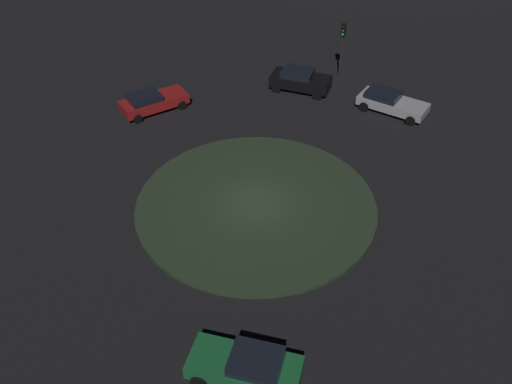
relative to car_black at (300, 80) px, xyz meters
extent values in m
plane|color=black|center=(-0.42, 13.13, -0.79)|extent=(120.65, 120.65, 0.00)
cylinder|color=#2D4228|center=(-0.42, 13.13, -0.69)|extent=(12.85, 12.85, 0.20)
cube|color=black|center=(-0.05, 0.00, -0.10)|extent=(4.25, 2.17, 0.75)
cube|color=black|center=(0.19, -0.01, 0.49)|extent=(2.22, 1.79, 0.43)
cylinder|color=black|center=(-1.60, -0.81, -0.47)|extent=(0.66, 0.27, 0.64)
cylinder|color=black|center=(-1.45, 1.05, -0.47)|extent=(0.66, 0.27, 0.64)
cylinder|color=black|center=(1.36, -1.04, -0.47)|extent=(0.66, 0.27, 0.64)
cylinder|color=black|center=(1.50, 0.81, -0.47)|extent=(0.66, 0.27, 0.64)
cube|color=red|center=(8.77, 5.32, -0.17)|extent=(4.26, 4.47, 0.63)
cube|color=black|center=(9.18, 5.79, 0.35)|extent=(2.50, 2.54, 0.42)
cylinder|color=black|center=(8.36, 3.55, -0.49)|extent=(0.57, 0.60, 0.61)
cylinder|color=black|center=(7.05, 4.72, -0.49)|extent=(0.57, 0.60, 0.61)
cylinder|color=black|center=(10.49, 5.92, -0.49)|extent=(0.57, 0.60, 0.61)
cylinder|color=black|center=(9.18, 7.10, -0.49)|extent=(0.57, 0.60, 0.61)
cube|color=silver|center=(-6.57, 1.33, -0.18)|extent=(4.86, 3.12, 0.57)
cube|color=black|center=(-5.86, 1.11, 0.32)|extent=(2.52, 2.19, 0.43)
cylinder|color=black|center=(-8.39, 0.94, -0.47)|extent=(0.69, 0.41, 0.65)
cylinder|color=black|center=(-7.84, 2.70, -0.47)|extent=(0.69, 0.41, 0.65)
cylinder|color=black|center=(-5.30, -0.04, -0.47)|extent=(0.69, 0.41, 0.65)
cylinder|color=black|center=(-4.74, 1.72, -0.47)|extent=(0.69, 0.41, 0.65)
cube|color=#1E7238|center=(-2.75, 23.22, -0.15)|extent=(4.39, 1.84, 0.62)
cube|color=black|center=(-3.20, 23.22, 0.41)|extent=(2.00, 1.61, 0.50)
cylinder|color=black|center=(-1.18, 24.14, -0.46)|extent=(0.67, 0.22, 0.67)
cylinder|color=black|center=(-1.17, 22.32, -0.46)|extent=(0.67, 0.22, 0.67)
cylinder|color=black|center=(-4.32, 22.31, -0.46)|extent=(0.67, 0.22, 0.67)
cylinder|color=#2D2D2D|center=(-2.39, -2.65, 0.79)|extent=(0.12, 0.12, 3.16)
cube|color=black|center=(-2.39, -2.65, 2.82)|extent=(0.32, 0.26, 0.90)
sphere|color=#3F0C0C|center=(-2.37, -2.51, 3.09)|extent=(0.20, 0.20, 0.20)
sphere|color=#4C380F|center=(-2.37, -2.51, 2.82)|extent=(0.20, 0.20, 0.20)
sphere|color=#1EE53F|center=(-2.37, -2.51, 2.55)|extent=(0.20, 0.20, 0.20)
camera|label=1|loc=(-6.59, 35.47, 18.97)|focal=39.95mm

